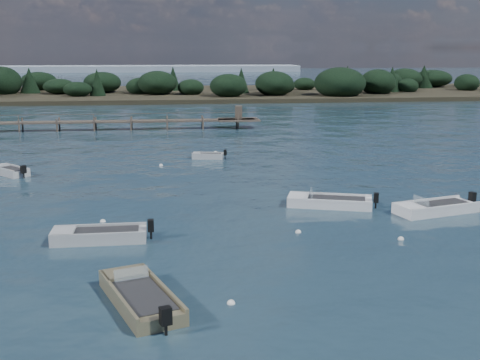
{
  "coord_description": "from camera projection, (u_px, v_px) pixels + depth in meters",
  "views": [
    {
      "loc": [
        -4.65,
        -24.73,
        9.6
      ],
      "look_at": [
        0.05,
        14.0,
        1.0
      ],
      "focal_mm": 45.0,
      "sensor_mm": 36.0,
      "label": 1
    }
  ],
  "objects": [
    {
      "name": "buoy_e",
      "position": [
        216.0,
        153.0,
        56.27
      ],
      "size": [
        0.32,
        0.32,
        0.32
      ],
      "primitive_type": "sphere",
      "color": "white",
      "rests_on": "ground"
    },
    {
      "name": "tender_far_grey",
      "position": [
        10.0,
        173.0,
        46.42
      ],
      "size": [
        3.37,
        3.47,
        1.24
      ],
      "color": "#A2A6A9",
      "rests_on": "ground"
    },
    {
      "name": "buoy_a",
      "position": [
        231.0,
        304.0,
        23.05
      ],
      "size": [
        0.32,
        0.32,
        0.32
      ],
      "primitive_type": "sphere",
      "color": "white",
      "rests_on": "ground"
    },
    {
      "name": "buoy_extra_b",
      "position": [
        161.0,
        166.0,
        50.04
      ],
      "size": [
        0.32,
        0.32,
        0.32
      ],
      "primitive_type": "sphere",
      "color": "white",
      "rests_on": "ground"
    },
    {
      "name": "dinghy_mid_grey",
      "position": [
        99.0,
        237.0,
        30.53
      ],
      "size": [
        5.11,
        1.83,
        1.29
      ],
      "color": "#A2A6A9",
      "rests_on": "ground"
    },
    {
      "name": "jetty",
      "position": [
        20.0,
        123.0,
        70.34
      ],
      "size": [
        64.5,
        3.2,
        3.4
      ],
      "color": "#50453B",
      "rests_on": "ground"
    },
    {
      "name": "far_headland",
      "position": [
        309.0,
        85.0,
        126.05
      ],
      "size": [
        190.0,
        40.0,
        5.8
      ],
      "color": "black",
      "rests_on": "ground"
    },
    {
      "name": "ground",
      "position": [
        200.0,
        117.0,
        84.76
      ],
      "size": [
        400.0,
        400.0,
        0.0
      ],
      "primitive_type": "plane",
      "color": "#182C39",
      "rests_on": "ground"
    },
    {
      "name": "dinghy_mid_white_a",
      "position": [
        329.0,
        203.0,
        37.23
      ],
      "size": [
        5.59,
        3.39,
        1.29
      ],
      "color": "silver",
      "rests_on": "ground"
    },
    {
      "name": "buoy_c",
      "position": [
        103.0,
        222.0,
        33.87
      ],
      "size": [
        0.32,
        0.32,
        0.32
      ],
      "primitive_type": "sphere",
      "color": "white",
      "rests_on": "ground"
    },
    {
      "name": "buoy_extra_a",
      "position": [
        298.0,
        233.0,
        31.92
      ],
      "size": [
        0.32,
        0.32,
        0.32
      ],
      "primitive_type": "sphere",
      "color": "white",
      "rests_on": "ground"
    },
    {
      "name": "buoy_b",
      "position": [
        401.0,
        240.0,
        30.75
      ],
      "size": [
        0.32,
        0.32,
        0.32
      ],
      "primitive_type": "sphere",
      "color": "white",
      "rests_on": "ground"
    },
    {
      "name": "dinghy_near_olive",
      "position": [
        141.0,
        300.0,
        22.99
      ],
      "size": [
        3.56,
        5.65,
        1.36
      ],
      "color": "#756C4E",
      "rests_on": "ground"
    },
    {
      "name": "tender_far_white",
      "position": [
        208.0,
        157.0,
        53.19
      ],
      "size": [
        3.1,
        1.62,
        1.04
      ],
      "color": "#A2A6A9",
      "rests_on": "ground"
    },
    {
      "name": "dinghy_mid_white_b",
      "position": [
        435.0,
        210.0,
        35.76
      ],
      "size": [
        5.48,
        3.11,
        1.34
      ],
      "color": "silver",
      "rests_on": "ground"
    }
  ]
}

